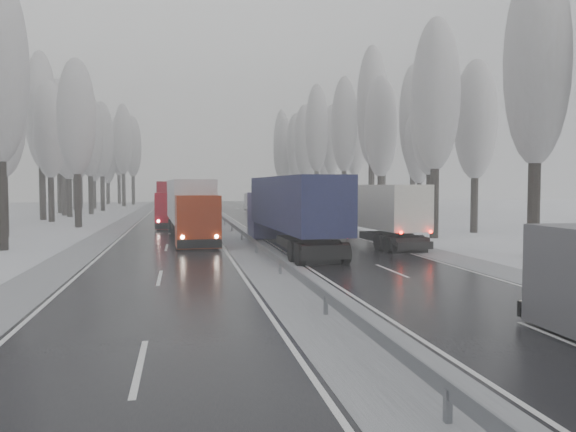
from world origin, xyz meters
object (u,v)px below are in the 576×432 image
object	(u,v)px
truck_blue_box	(290,207)
truck_cream_box	(363,209)
truck_red_white	(190,205)
box_truck_distant	(251,201)
truck_red_red	(176,200)

from	to	relation	value
truck_blue_box	truck_cream_box	xyz separation A→B (m)	(5.90, 3.56, -0.28)
truck_cream_box	truck_blue_box	bearing A→B (deg)	-153.43
truck_blue_box	truck_red_white	distance (m)	9.99
truck_cream_box	box_truck_distant	world-z (taller)	truck_cream_box
truck_cream_box	box_truck_distant	size ratio (longest dim) A/B	2.15
truck_red_red	truck_red_white	bearing A→B (deg)	-82.86
truck_cream_box	truck_red_white	world-z (taller)	truck_red_white
truck_blue_box	truck_red_red	size ratio (longest dim) A/B	1.03
truck_blue_box	truck_cream_box	size ratio (longest dim) A/B	1.12
truck_red_white	truck_red_red	world-z (taller)	truck_red_white
box_truck_distant	truck_red_red	world-z (taller)	truck_red_red
truck_cream_box	truck_red_red	xyz separation A→B (m)	(-13.02, 20.02, 0.19)
box_truck_distant	truck_red_white	xyz separation A→B (m)	(-10.90, -51.58, 1.20)
truck_cream_box	truck_red_red	bearing A→B (deg)	118.52
truck_blue_box	box_truck_distant	size ratio (longest dim) A/B	2.40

